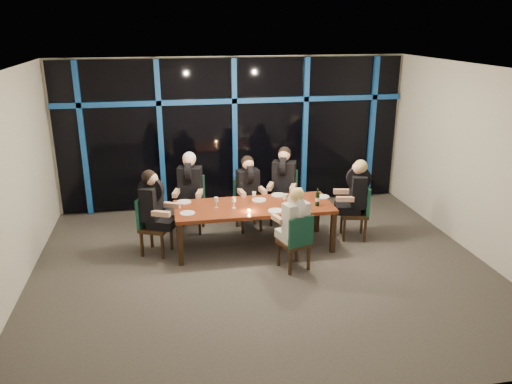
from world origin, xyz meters
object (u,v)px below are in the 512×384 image
(diner_end_left, at_px, (154,200))
(chair_far_right, at_px, (284,194))
(chair_near_mid, at_px, (297,240))
(wine_bottle, at_px, (318,199))
(diner_far_left, at_px, (190,181))
(chair_end_left, at_px, (151,222))
(chair_end_right, at_px, (359,209))
(diner_far_right, at_px, (284,175))
(chair_far_mid, at_px, (247,201))
(diner_far_mid, at_px, (248,182))
(diner_end_right, at_px, (356,188))
(chair_far_left, at_px, (191,200))
(water_pitcher, at_px, (294,199))
(diner_near_mid, at_px, (295,216))
(dining_table, at_px, (254,209))

(diner_end_left, bearing_deg, chair_far_right, -43.35)
(chair_near_mid, relative_size, wine_bottle, 2.93)
(diner_far_left, bearing_deg, chair_end_left, -116.71)
(chair_end_left, xyz_separation_m, chair_end_right, (3.56, -0.06, -0.00))
(diner_far_left, height_order, diner_far_right, diner_far_right)
(chair_far_mid, xyz_separation_m, diner_end_left, (-1.65, -0.80, 0.40))
(diner_far_mid, bearing_deg, chair_end_right, -30.90)
(chair_far_mid, height_order, chair_near_mid, chair_far_mid)
(chair_end_right, xyz_separation_m, diner_end_left, (-3.48, 0.02, 0.39))
(diner_far_mid, distance_m, diner_end_right, 1.89)
(chair_end_left, xyz_separation_m, diner_far_left, (0.70, 0.81, 0.41))
(chair_far_left, relative_size, chair_end_left, 1.03)
(chair_near_mid, distance_m, diner_far_right, 1.94)
(chair_end_right, xyz_separation_m, diner_far_right, (-1.14, 0.89, 0.42))
(chair_far_right, bearing_deg, wine_bottle, -55.03)
(chair_far_left, distance_m, water_pitcher, 1.98)
(diner_far_right, xyz_separation_m, diner_near_mid, (-0.27, -1.80, -0.09))
(diner_far_left, xyz_separation_m, water_pitcher, (1.65, -1.00, -0.09))
(dining_table, bearing_deg, chair_far_right, 52.89)
(diner_end_left, height_order, diner_near_mid, diner_end_left)
(diner_far_right, relative_size, water_pitcher, 4.47)
(diner_far_mid, bearing_deg, diner_far_left, 164.60)
(diner_near_mid, bearing_deg, chair_end_left, -41.95)
(diner_near_mid, bearing_deg, diner_end_left, -41.92)
(chair_end_left, xyz_separation_m, diner_end_left, (0.07, -0.03, 0.38))
(diner_end_right, bearing_deg, diner_end_left, -77.67)
(chair_near_mid, relative_size, diner_end_left, 0.95)
(chair_far_mid, relative_size, diner_far_right, 0.96)
(chair_end_left, height_order, diner_far_left, diner_far_left)
(diner_far_left, distance_m, diner_near_mid, 2.29)
(chair_far_left, distance_m, chair_near_mid, 2.41)
(chair_far_left, relative_size, chair_far_mid, 1.06)
(chair_end_left, relative_size, chair_near_mid, 1.08)
(diner_far_mid, height_order, diner_near_mid, diner_far_mid)
(chair_end_left, height_order, diner_far_right, diner_far_right)
(chair_far_mid, xyz_separation_m, chair_near_mid, (0.45, -1.80, -0.02))
(chair_near_mid, relative_size, diner_far_mid, 0.99)
(diner_far_mid, bearing_deg, dining_table, -102.21)
(chair_far_left, distance_m, chair_far_right, 1.73)
(water_pitcher, bearing_deg, diner_near_mid, -125.64)
(dining_table, distance_m, chair_far_mid, 0.88)
(chair_far_right, bearing_deg, diner_far_right, -90.00)
(diner_far_left, xyz_separation_m, diner_end_left, (-0.62, -0.84, -0.02))
(diner_end_right, bearing_deg, diner_far_left, -94.51)
(chair_far_left, relative_size, chair_far_right, 0.99)
(water_pitcher, bearing_deg, chair_near_mid, -122.95)
(chair_far_right, height_order, water_pitcher, chair_far_right)
(wine_bottle, bearing_deg, chair_far_left, 148.98)
(chair_end_right, xyz_separation_m, water_pitcher, (-1.21, -0.14, 0.32))
(diner_far_left, bearing_deg, wine_bottle, -14.94)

